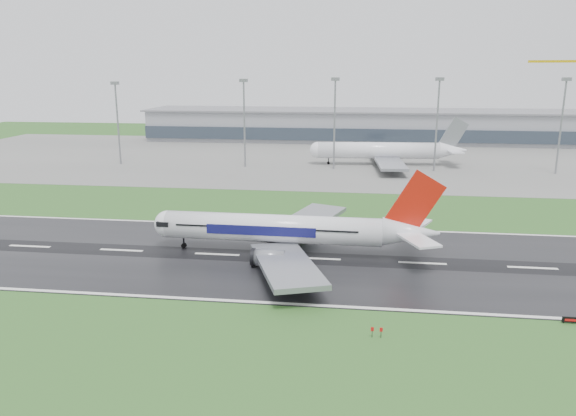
# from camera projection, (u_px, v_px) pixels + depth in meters

# --- Properties ---
(ground) EXTENTS (520.00, 520.00, 0.00)m
(ground) POSITION_uv_depth(u_px,v_px,m) (422.00, 264.00, 104.52)
(ground) COLOR #26541F
(ground) RESTS_ON ground
(runway) EXTENTS (400.00, 45.00, 0.10)m
(runway) POSITION_uv_depth(u_px,v_px,m) (422.00, 263.00, 104.51)
(runway) COLOR black
(runway) RESTS_ON ground
(apron) EXTENTS (400.00, 130.00, 0.08)m
(apron) POSITION_uv_depth(u_px,v_px,m) (390.00, 159.00, 224.69)
(apron) COLOR slate
(apron) RESTS_ON ground
(terminal) EXTENTS (240.00, 36.00, 15.00)m
(terminal) POSITION_uv_depth(u_px,v_px,m) (384.00, 126.00, 280.55)
(terminal) COLOR gray
(terminal) RESTS_ON ground
(main_airliner) EXTENTS (57.87, 55.21, 16.79)m
(main_airliner) POSITION_uv_depth(u_px,v_px,m) (292.00, 212.00, 108.17)
(main_airliner) COLOR white
(main_airliner) RESTS_ON runway
(parked_airliner) EXTENTS (64.24, 60.37, 17.73)m
(parked_airliner) POSITION_uv_depth(u_px,v_px,m) (385.00, 142.00, 209.70)
(parked_airliner) COLOR white
(parked_airliner) RESTS_ON apron
(runway_sign) EXTENTS (2.31, 0.38, 1.04)m
(runway_sign) POSITION_uv_depth(u_px,v_px,m) (570.00, 320.00, 79.75)
(runway_sign) COLOR black
(runway_sign) RESTS_ON ground
(floodmast_0) EXTENTS (0.64, 0.64, 30.16)m
(floodmast_0) POSITION_uv_depth(u_px,v_px,m) (118.00, 125.00, 209.91)
(floodmast_0) COLOR gray
(floodmast_0) RESTS_ON ground
(floodmast_1) EXTENTS (0.64, 0.64, 31.25)m
(floodmast_1) POSITION_uv_depth(u_px,v_px,m) (244.00, 125.00, 203.67)
(floodmast_1) COLOR gray
(floodmast_1) RESTS_ON ground
(floodmast_2) EXTENTS (0.64, 0.64, 31.78)m
(floodmast_2) POSITION_uv_depth(u_px,v_px,m) (334.00, 126.00, 199.46)
(floodmast_2) COLOR gray
(floodmast_2) RESTS_ON ground
(floodmast_3) EXTENTS (0.64, 0.64, 31.89)m
(floodmast_3) POSITION_uv_depth(u_px,v_px,m) (437.00, 127.00, 194.96)
(floodmast_3) COLOR gray
(floodmast_3) RESTS_ON ground
(floodmast_4) EXTENTS (0.64, 0.64, 31.94)m
(floodmast_4) POSITION_uv_depth(u_px,v_px,m) (561.00, 128.00, 189.76)
(floodmast_4) COLOR gray
(floodmast_4) RESTS_ON ground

